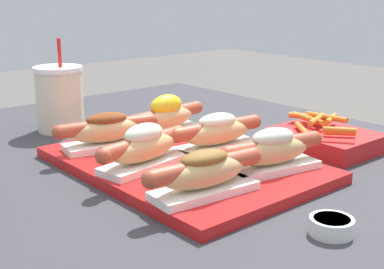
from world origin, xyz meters
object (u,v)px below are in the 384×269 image
(serving_tray, at_px, (183,164))
(hot_dog_2, at_px, (204,173))
(hot_dog_5, at_px, (272,151))
(hot_dog_4, at_px, (217,132))
(hot_dog_3, at_px, (166,117))
(drink_cup, at_px, (60,98))
(hot_dog_1, at_px, (144,147))
(sauce_bowl, at_px, (331,225))
(fries_basket, at_px, (325,139))
(hot_dog_0, at_px, (107,130))

(serving_tray, relative_size, hot_dog_2, 2.29)
(hot_dog_5, bearing_deg, hot_dog_4, 176.10)
(serving_tray, xyz_separation_m, hot_dog_3, (-0.14, 0.08, 0.04))
(drink_cup, bearing_deg, hot_dog_4, 17.18)
(hot_dog_1, xyz_separation_m, drink_cup, (-0.36, 0.04, 0.02))
(sauce_bowl, distance_m, drink_cup, 0.69)
(hot_dog_5, height_order, fries_basket, hot_dog_5)
(hot_dog_2, relative_size, hot_dog_4, 1.00)
(sauce_bowl, bearing_deg, hot_dog_3, 168.46)
(drink_cup, bearing_deg, hot_dog_1, -6.09)
(hot_dog_1, relative_size, sauce_bowl, 3.51)
(hot_dog_1, bearing_deg, hot_dog_0, 174.44)
(serving_tray, xyz_separation_m, hot_dog_1, (-0.01, -0.08, 0.04))
(hot_dog_2, xyz_separation_m, hot_dog_4, (-0.14, 0.16, 0.00))
(hot_dog_3, height_order, drink_cup, drink_cup)
(hot_dog_1, height_order, drink_cup, drink_cup)
(serving_tray, xyz_separation_m, fries_basket, (0.08, 0.28, 0.01))
(hot_dog_0, bearing_deg, hot_dog_4, 45.16)
(hot_dog_3, xyz_separation_m, drink_cup, (-0.23, -0.11, 0.02))
(hot_dog_2, relative_size, hot_dog_3, 1.00)
(hot_dog_5, xyz_separation_m, drink_cup, (-0.51, -0.11, 0.02))
(hot_dog_1, distance_m, hot_dog_5, 0.21)
(hot_dog_4, bearing_deg, hot_dog_1, -92.84)
(hot_dog_4, bearing_deg, fries_basket, 67.72)
(hot_dog_1, distance_m, hot_dog_3, 0.20)
(hot_dog_2, bearing_deg, serving_tray, 150.88)
(hot_dog_1, bearing_deg, hot_dog_5, 44.74)
(sauce_bowl, relative_size, drink_cup, 0.28)
(hot_dog_3, xyz_separation_m, fries_basket, (0.23, 0.21, -0.03))
(hot_dog_5, relative_size, sauce_bowl, 3.50)
(fries_basket, bearing_deg, hot_dog_5, -75.84)
(hot_dog_0, distance_m, fries_basket, 0.41)
(hot_dog_2, distance_m, drink_cup, 0.52)
(hot_dog_1, relative_size, drink_cup, 1.00)
(hot_dog_2, bearing_deg, hot_dog_1, 178.18)
(serving_tray, relative_size, hot_dog_3, 2.29)
(hot_dog_5, relative_size, fries_basket, 1.05)
(serving_tray, distance_m, hot_dog_3, 0.17)
(hot_dog_5, bearing_deg, hot_dog_3, 178.59)
(hot_dog_2, distance_m, hot_dog_5, 0.15)
(drink_cup, height_order, fries_basket, drink_cup)
(hot_dog_0, height_order, fries_basket, hot_dog_0)
(drink_cup, distance_m, fries_basket, 0.56)
(hot_dog_1, relative_size, hot_dog_2, 0.99)
(hot_dog_1, bearing_deg, hot_dog_3, 132.01)
(hot_dog_4, height_order, hot_dog_5, hot_dog_5)
(hot_dog_5, height_order, drink_cup, drink_cup)
(serving_tray, distance_m, sauce_bowl, 0.31)
(hot_dog_0, xyz_separation_m, hot_dog_2, (0.28, -0.02, -0.00))
(hot_dog_0, relative_size, hot_dog_4, 0.99)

